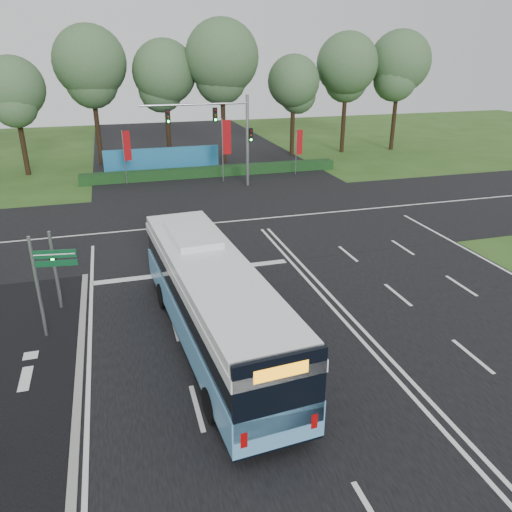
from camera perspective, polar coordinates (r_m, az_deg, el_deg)
The scene contains 14 objects.
ground at distance 21.66m, azimuth 8.38°, elevation -5.61°, with size 120.00×120.00×0.00m, color #2F511B.
road_main at distance 21.65m, azimuth 8.38°, elevation -5.56°, with size 20.00×120.00×0.04m, color black.
road_cross at distance 32.04m, azimuth -0.38°, elevation 4.16°, with size 120.00×14.00×0.05m, color black.
kerb_strip at distance 17.55m, azimuth -19.63°, elevation -14.02°, with size 0.25×18.00×0.12m, color gray.
city_bus at distance 17.99m, azimuth -5.00°, elevation -5.17°, with size 3.53×12.56×3.56m.
pedestrian_signal at distance 21.92m, azimuth -22.01°, elevation -1.28°, with size 0.31×0.42×3.46m.
street_sign at distance 19.62m, azimuth -22.93°, elevation -2.03°, with size 1.58×0.31×4.08m.
banner_flag_left at distance 41.57m, azimuth -14.60°, elevation 11.75°, with size 0.61×0.25×4.34m.
banner_flag_mid at distance 41.10m, azimuth -3.50°, elevation 12.94°, with size 0.75×0.11×5.09m.
banner_flag_right at distance 43.90m, azimuth 4.90°, elevation 12.56°, with size 0.58×0.06×3.91m.
traffic_light_gantry at distance 39.08m, azimuth -3.62°, elevation 14.47°, with size 8.41×0.28×7.00m.
hedge at distance 43.67m, azimuth -4.93°, elevation 9.59°, with size 22.00×1.20×0.80m, color #133416.
blue_hoarding at distance 45.37m, azimuth -10.65°, elevation 10.69°, with size 10.00×0.30×2.20m, color #1B6495.
eucalyptus_row at distance 48.94m, azimuth -6.95°, elevation 20.78°, with size 48.61×8.68×12.82m.
Camera 1 is at (-8.29, -17.25, 10.14)m, focal length 35.00 mm.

